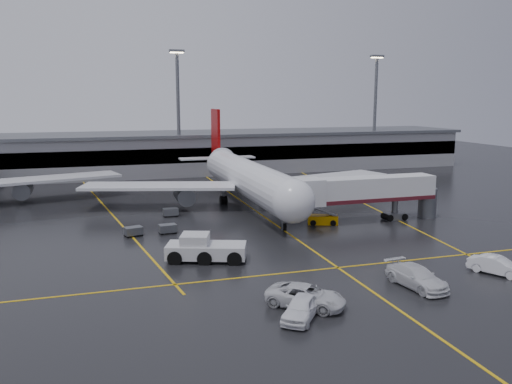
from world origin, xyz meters
name	(u,v)px	position (x,y,z in m)	size (l,w,h in m)	color
ground	(266,218)	(0.00, 0.00, 0.00)	(220.00, 220.00, 0.00)	black
apron_line_centre	(266,218)	(0.00, 0.00, 0.01)	(0.25, 90.00, 0.02)	gold
apron_line_stop	(338,268)	(0.00, -22.00, 0.01)	(60.00, 0.25, 0.02)	gold
apron_line_left	(110,212)	(-20.00, 10.00, 0.01)	(0.25, 70.00, 0.02)	gold
apron_line_right	(352,197)	(18.00, 10.00, 0.01)	(0.25, 70.00, 0.02)	gold
terminal	(198,152)	(0.00, 47.93, 4.32)	(122.00, 19.00, 8.60)	gray
light_mast_mid	(178,105)	(-5.00, 42.00, 14.47)	(3.00, 1.20, 25.45)	#595B60
light_mast_right	(375,105)	(40.00, 42.00, 14.47)	(3.00, 1.20, 25.45)	#595B60
main_airliner	(246,177)	(0.00, 9.70, 4.21)	(48.80, 45.60, 14.10)	silver
jet_bridge	(368,192)	(11.87, -6.00, 3.93)	(19.90, 3.40, 6.05)	silver
pushback_tractor	(204,249)	(-11.69, -15.96, 1.11)	(8.39, 5.53, 2.79)	silver
belt_loader	(323,220)	(5.89, -5.46, 0.59)	(4.10, 2.80, 2.40)	#CB8501
service_van_a	(306,296)	(-6.55, -29.86, 0.86)	(2.85, 6.18, 1.72)	silver
service_van_b	(417,277)	(4.13, -28.66, 0.90)	(2.53, 6.23, 1.81)	silver
service_van_c	(497,266)	(13.08, -27.97, 0.83)	(1.75, 5.03, 1.66)	white
service_van_d	(301,307)	(-7.71, -31.80, 0.85)	(2.01, 4.99, 1.70)	white
baggage_cart_a	(168,228)	(-13.75, -4.38, 0.63)	(2.12, 1.50, 1.12)	#595B60
baggage_cart_b	(133,231)	(-17.75, -4.42, 0.63)	(2.28, 1.79, 1.12)	#595B60
baggage_cart_c	(171,212)	(-12.13, 4.74, 0.63)	(2.02, 1.33, 1.12)	#595B60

